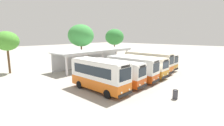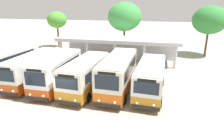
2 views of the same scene
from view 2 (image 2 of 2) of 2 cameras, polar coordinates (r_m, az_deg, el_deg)
The scene contains 14 objects.
ground_plane at distance 16.32m, azimuth -14.29°, elevation -12.47°, with size 180.00×180.00×0.00m, color #A39E93.
city_bus_nearest_orange at distance 23.03m, azimuth -28.85°, elevation -0.23°, with size 2.57×7.56×3.50m.
city_bus_second_in_row at distance 21.33m, azimuth -22.54°, elevation -1.28°, with size 2.31×7.83×3.04m.
city_bus_middle_cream at distance 19.35m, azimuth -16.14°, elevation -2.14°, with size 2.45×7.32×3.22m.
city_bus_fourth_amber at distance 18.15m, azimuth -7.82°, elevation -3.18°, with size 2.68×7.56×3.03m.
city_bus_fifth_blue at distance 17.90m, azimuth 1.91°, elevation -2.77°, with size 2.53×8.12×3.34m.
city_bus_far_end_green at distance 17.63m, azimuth 11.46°, elevation -4.15°, with size 2.66×7.47×2.93m.
terminal_canopy at distance 28.20m, azimuth 1.76°, elevation 5.96°, with size 17.37×4.51×3.40m.
waiting_chair_end_by_column at distance 27.87m, azimuth -0.72°, elevation 1.57°, with size 0.45×0.45×0.86m.
waiting_chair_second_from_end at distance 27.78m, azimuth 0.58°, elevation 1.52°, with size 0.45×0.45×0.86m.
waiting_chair_middle_seat at distance 27.54m, azimuth 1.81°, elevation 1.38°, with size 0.45×0.45×0.86m.
roadside_tree_behind_canopy at distance 31.86m, azimuth 3.79°, elevation 13.66°, with size 5.45×5.45×8.44m.
roadside_tree_east_of_canopy at distance 33.90m, azimuth 27.20°, elevation 11.37°, with size 5.18×5.18×7.91m.
roadside_tree_west_of_canopy at distance 38.41m, azimuth -16.16°, elevation 12.28°, with size 3.63×3.63×6.82m.
Camera 2 is at (7.00, -12.49, 7.84)m, focal length 30.52 mm.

